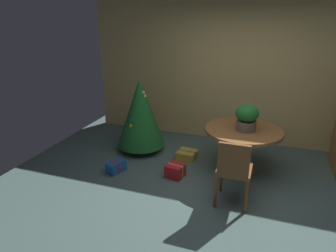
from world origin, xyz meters
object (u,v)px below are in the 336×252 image
wooden_chair_near (234,169)px  gift_box_gold (187,155)px  round_dining_table (243,141)px  flower_vase (247,117)px  gift_box_blue (116,167)px  gift_box_red (175,171)px  holiday_tree (140,113)px

wooden_chair_near → gift_box_gold: 1.50m
round_dining_table → flower_vase: 0.41m
gift_box_blue → gift_box_red: size_ratio=1.13×
gift_box_blue → holiday_tree: bearing=87.0°
round_dining_table → holiday_tree: 1.82m
round_dining_table → gift_box_blue: round_dining_table is taller
round_dining_table → gift_box_blue: size_ratio=3.46×
wooden_chair_near → holiday_tree: (-1.80, 1.15, 0.20)m
gift_box_gold → holiday_tree: bearing=176.5°
wooden_chair_near → holiday_tree: bearing=147.3°
holiday_tree → gift_box_blue: size_ratio=3.93×
flower_vase → holiday_tree: bearing=173.0°
round_dining_table → gift_box_red: (-0.92, -0.51, -0.42)m
gift_box_blue → flower_vase: bearing=19.1°
gift_box_blue → gift_box_red: gift_box_red is taller
gift_box_blue → round_dining_table: bearing=20.3°
round_dining_table → holiday_tree: (-1.80, 0.20, 0.21)m
holiday_tree → gift_box_blue: holiday_tree is taller
flower_vase → gift_box_red: 1.34m
round_dining_table → wooden_chair_near: bearing=-90.0°
round_dining_table → flower_vase: size_ratio=3.00×
gift_box_red → gift_box_gold: gift_box_red is taller
wooden_chair_near → gift_box_blue: size_ratio=2.71×
wooden_chair_near → gift_box_gold: bearing=129.8°
gift_box_gold → wooden_chair_near: bearing=-50.2°
flower_vase → wooden_chair_near: (-0.03, -0.93, -0.40)m
gift_box_red → gift_box_gold: bearing=89.8°
round_dining_table → wooden_chair_near: (0.00, -0.96, 0.01)m
flower_vase → wooden_chair_near: size_ratio=0.43×
wooden_chair_near → round_dining_table: bearing=90.0°
round_dining_table → gift_box_red: bearing=-150.8°
flower_vase → holiday_tree: size_ratio=0.29×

